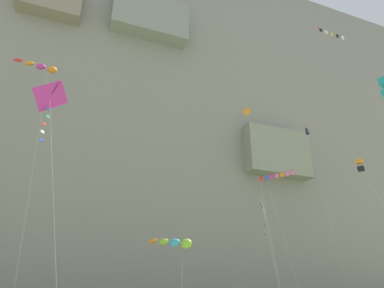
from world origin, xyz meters
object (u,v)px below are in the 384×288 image
(kite_windsock_high_center, at_px, (307,132))
(kite_windsock_low_right, at_px, (176,243))
(kite_box_low_left, at_px, (361,166))
(kite_banner_far_left, at_px, (336,45))
(kite_diamond_upper_right, at_px, (251,124))
(kite_banner_front_field, at_px, (277,183))
(kite_diamond_low_center, at_px, (263,211))
(kite_windsock_high_right, at_px, (42,67))
(kite_diamond_upper_left, at_px, (51,99))

(kite_windsock_high_center, xyz_separation_m, kite_windsock_low_right, (-20.95, -1.47, -17.37))
(kite_windsock_high_center, height_order, kite_box_low_left, kite_windsock_high_center)
(kite_windsock_high_center, relative_size, kite_banner_far_left, 0.74)
(kite_windsock_low_right, bearing_deg, kite_box_low_left, -30.43)
(kite_diamond_upper_right, relative_size, kite_windsock_low_right, 2.97)
(kite_diamond_upper_right, height_order, kite_windsock_high_center, kite_diamond_upper_right)
(kite_banner_front_field, distance_m, kite_diamond_low_center, 16.06)
(kite_diamond_low_center, bearing_deg, kite_banner_far_left, -65.82)
(kite_diamond_upper_right, xyz_separation_m, kite_windsock_high_right, (-27.19, 5.44, 5.91))
(kite_diamond_upper_right, xyz_separation_m, kite_banner_front_field, (-5.26, -11.73, -12.39))
(kite_windsock_high_center, xyz_separation_m, kite_box_low_left, (-3.93, -11.46, -9.97))
(kite_windsock_low_right, relative_size, kite_banner_far_left, 0.26)
(kite_diamond_upper_right, relative_size, kite_diamond_upper_left, 1.72)
(kite_windsock_high_right, distance_m, kite_banner_far_left, 38.01)
(kite_diamond_upper_left, xyz_separation_m, kite_diamond_low_center, (25.92, 16.42, -1.54))
(kite_diamond_upper_right, xyz_separation_m, kite_banner_far_left, (7.66, -9.53, 8.19))
(kite_box_low_left, bearing_deg, kite_diamond_low_center, 109.53)
(kite_windsock_low_right, bearing_deg, kite_windsock_high_right, 162.11)
(kite_windsock_high_right, bearing_deg, kite_diamond_upper_left, -79.55)
(kite_windsock_low_right, bearing_deg, kite_banner_front_field, -66.70)
(kite_windsock_high_right, distance_m, kite_diamond_low_center, 34.17)
(kite_diamond_low_center, relative_size, kite_banner_far_left, 0.40)
(kite_windsock_low_right, xyz_separation_m, kite_box_low_left, (17.02, -10.00, 7.40))
(kite_windsock_high_center, bearing_deg, kite_diamond_upper_right, -172.22)
(kite_windsock_high_right, xyz_separation_m, kite_windsock_low_right, (16.89, -5.45, -21.91))
(kite_diamond_upper_right, bearing_deg, kite_diamond_low_center, 45.42)
(kite_banner_far_left, bearing_deg, kite_windsock_high_center, 74.82)
(kite_banner_front_field, distance_m, kite_banner_far_left, 24.40)
(kite_diamond_upper_left, bearing_deg, kite_windsock_high_right, 100.45)
(kite_windsock_high_center, xyz_separation_m, kite_banner_front_field, (-15.90, -13.18, -13.76))
(kite_diamond_upper_left, distance_m, kite_diamond_low_center, 30.72)
(kite_diamond_upper_right, distance_m, kite_windsock_high_right, 28.36)
(kite_windsock_high_right, distance_m, kite_windsock_low_right, 28.20)
(kite_diamond_low_center, bearing_deg, kite_diamond_upper_right, -134.58)
(kite_windsock_high_center, distance_m, kite_diamond_upper_left, 39.13)
(kite_diamond_upper_right, distance_m, kite_diamond_low_center, 11.51)
(kite_diamond_upper_left, bearing_deg, kite_banner_front_field, 7.24)
(kite_diamond_low_center, xyz_separation_m, kite_windsock_low_right, (-12.63, -2.37, -4.98))
(kite_diamond_upper_left, bearing_deg, kite_diamond_low_center, 32.35)
(kite_banner_far_left, bearing_deg, kite_diamond_upper_left, -171.76)
(kite_banner_far_left, bearing_deg, kite_windsock_high_right, 156.76)
(kite_diamond_upper_right, relative_size, kite_banner_front_field, 2.25)
(kite_windsock_high_center, height_order, kite_diamond_low_center, kite_windsock_high_center)
(kite_banner_far_left, bearing_deg, kite_banner_front_field, -170.35)
(kite_diamond_upper_left, xyz_separation_m, kite_windsock_low_right, (13.29, 14.05, -6.52))
(kite_banner_far_left, height_order, kite_box_low_left, kite_banner_far_left)
(kite_windsock_high_right, height_order, kite_diamond_low_center, kite_windsock_high_right)
(kite_banner_front_field, xyz_separation_m, kite_diamond_low_center, (7.58, 14.09, 1.37))
(kite_diamond_upper_right, xyz_separation_m, kite_windsock_high_center, (10.64, 1.45, 1.37))
(kite_diamond_upper_left, relative_size, kite_windsock_high_right, 0.50)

